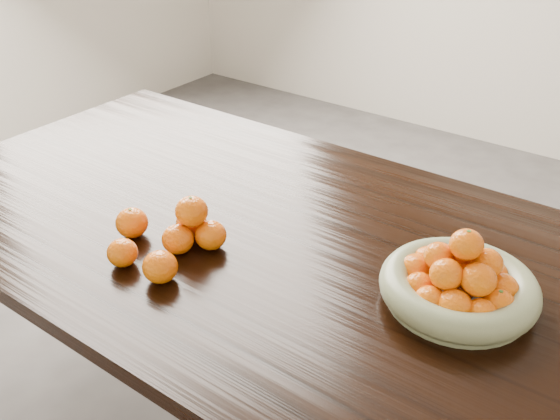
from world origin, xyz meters
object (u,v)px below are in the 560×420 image
Objects in this scene: fruit_bowl at (459,284)px; orange_pyramid at (193,227)px; dining_table at (284,268)px; loose_orange_0 at (132,223)px.

fruit_bowl is 2.17× the size of orange_pyramid.
fruit_bowl reaches higher than dining_table.
fruit_bowl is at bearing 15.83° from orange_pyramid.
fruit_bowl reaches higher than loose_orange_0.
orange_pyramid is (-0.55, -0.16, 0.00)m from fruit_bowl.
loose_orange_0 is (-0.69, -0.21, -0.01)m from fruit_bowl.
fruit_bowl reaches higher than orange_pyramid.
dining_table is 0.37m from loose_orange_0.
loose_orange_0 is (-0.28, -0.20, 0.12)m from dining_table.
fruit_bowl is 0.57m from orange_pyramid.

